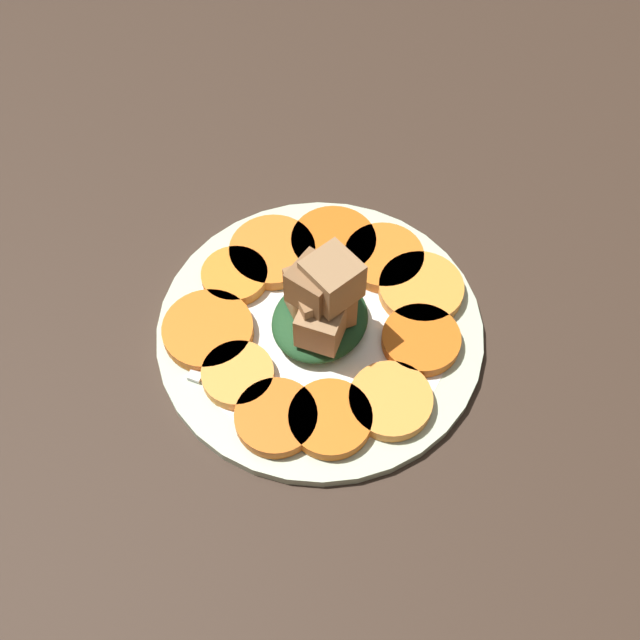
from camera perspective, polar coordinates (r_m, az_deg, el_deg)
The scene contains 15 objects.
table_slab at distance 69.05cm, azimuth 0.00°, elevation -1.38°, with size 120.00×120.00×2.00cm, color #38281E.
plate at distance 67.75cm, azimuth 0.00°, elevation -0.72°, with size 27.47×27.47×1.05cm.
carrot_slice_0 at distance 62.67cm, azimuth -3.14°, elevation -6.94°, with size 6.49×6.49×1.12cm, color orange.
carrot_slice_1 at distance 62.53cm, azimuth 0.74°, elevation -7.04°, with size 6.56×6.56×1.12cm, color orange.
carrot_slice_2 at distance 63.46cm, azimuth 5.03°, elevation -5.73°, with size 6.63×6.63×1.12cm, color #F99539.
carrot_slice_3 at distance 66.44cm, azimuth 7.20°, elevation -1.41°, with size 6.50×6.50×1.12cm, color orange.
carrot_slice_4 at distance 69.24cm, azimuth 7.19°, elevation 2.22°, with size 7.30×7.30×1.12cm, color orange.
carrot_slice_5 at distance 70.89cm, azimuth 4.56°, elevation 4.47°, with size 7.00×7.00×1.12cm, color orange.
carrot_slice_6 at distance 71.68cm, azimuth 0.97°, elevation 5.54°, with size 7.59×7.59×1.12cm, color orange.
carrot_slice_7 at distance 71.16cm, azimuth -3.40°, elevation 4.87°, with size 7.62×7.62×1.12cm, color orange.
carrot_slice_8 at distance 69.77cm, azimuth -6.19°, elevation 3.01°, with size 5.78×5.78×1.12cm, color orange.
carrot_slice_9 at distance 67.04cm, azimuth -7.97°, elevation -0.73°, with size 7.57×7.57×1.12cm, color orange.
carrot_slice_10 at distance 64.62cm, azimuth -5.86°, elevation -3.90°, with size 5.84×5.84×1.12cm, color #F9963A.
center_pile at distance 63.88cm, azimuth -0.00°, elevation 1.22°, with size 8.62×7.76×9.53cm.
fork at distance 69.32cm, azimuth -5.69°, elevation 2.05°, with size 17.70×5.36×0.40cm.
Camera 1 is at (29.91, 19.43, 60.12)cm, focal length 45.00 mm.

